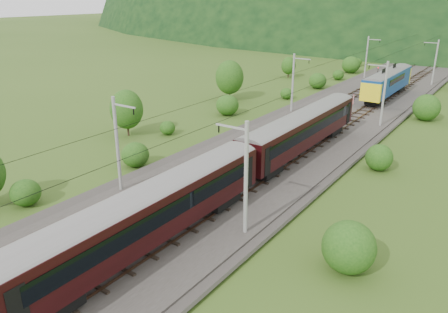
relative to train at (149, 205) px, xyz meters
The scene contains 14 objects.
ground 6.75m from the train, 114.46° to the left, with size 600.00×600.00×0.00m, color #375319.
railbed 15.81m from the train, 98.93° to the left, with size 14.00×220.00×0.30m, color #38332D.
track_left 16.31m from the train, 107.44° to the left, with size 2.40×220.00×0.27m.
track_right 15.59m from the train, 90.00° to the left, with size 2.40×220.00×0.27m.
catenary_left 38.25m from the train, 102.88° to the left, with size 2.54×192.28×8.00m.
catenary_right 37.47m from the train, 84.30° to the left, with size 2.54×192.28×8.00m.
overhead_wires 15.88m from the train, 98.93° to the left, with size 4.83×198.00×0.03m.
mountain_ridge 328.92m from the train, 111.85° to the left, with size 336.00×280.00×132.00m, color black.
train is the anchor object (origin of this frame).
hazard_post_near 46.58m from the train, 93.54° to the left, with size 0.16×0.16×1.46m, color red.
hazard_post_far 35.89m from the train, 93.89° to the left, with size 0.15×0.15×1.42m, color red.
signal 72.31m from the train, 95.43° to the left, with size 0.21×0.21×1.90m.
vegetation_left 29.25m from the train, 123.66° to the left, with size 12.71×148.53×6.30m.
vegetation_right 25.27m from the train, 68.40° to the left, with size 7.17×107.66×3.18m.
Camera 1 is at (20.18, -22.72, 15.83)m, focal length 35.00 mm.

